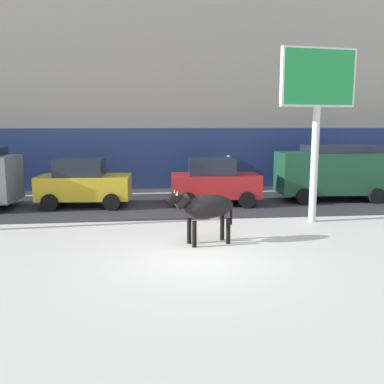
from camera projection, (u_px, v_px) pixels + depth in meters
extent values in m
plane|color=silver|center=(198.00, 259.00, 10.32)|extent=(120.00, 120.00, 0.00)
cube|color=#333338|center=(176.00, 205.00, 17.21)|extent=(60.00, 5.60, 0.01)
cube|color=gray|center=(166.00, 59.00, 22.23)|extent=(44.00, 6.00, 13.00)
cube|color=navy|center=(171.00, 159.00, 20.01)|extent=(43.12, 0.10, 2.80)
ellipsoid|color=black|center=(209.00, 207.00, 11.49)|extent=(1.51, 0.93, 0.64)
cylinder|color=black|center=(194.00, 234.00, 11.25)|extent=(0.12, 0.12, 0.70)
cylinder|color=black|center=(189.00, 231.00, 11.61)|extent=(0.12, 0.12, 0.70)
cylinder|color=black|center=(228.00, 231.00, 11.59)|extent=(0.12, 0.12, 0.70)
cylinder|color=black|center=(222.00, 228.00, 11.95)|extent=(0.12, 0.12, 0.70)
cylinder|color=black|center=(182.00, 202.00, 11.20)|extent=(0.53, 0.37, 0.44)
ellipsoid|color=black|center=(174.00, 198.00, 11.11)|extent=(0.49, 0.34, 0.28)
cone|color=beige|center=(177.00, 193.00, 11.00)|extent=(0.09, 0.12, 0.15)
cone|color=beige|center=(174.00, 192.00, 11.20)|extent=(0.09, 0.12, 0.15)
cylinder|color=black|center=(231.00, 214.00, 11.77)|extent=(0.06, 0.06, 0.60)
ellipsoid|color=beige|center=(215.00, 217.00, 11.60)|extent=(0.33, 0.30, 0.20)
cylinder|color=silver|center=(314.00, 164.00, 13.96)|extent=(0.24, 0.24, 3.80)
cube|color=silver|center=(318.00, 77.00, 13.52)|extent=(2.53, 0.51, 1.82)
cube|color=green|center=(319.00, 77.00, 13.50)|extent=(2.40, 0.45, 1.70)
cylinder|color=black|center=(5.00, 197.00, 17.22)|extent=(0.65, 0.26, 0.64)
cube|color=gold|center=(85.00, 187.00, 16.74)|extent=(3.60, 1.92, 0.90)
cube|color=#1E232D|center=(80.00, 167.00, 16.61)|extent=(1.89, 1.61, 0.64)
cylinder|color=black|center=(117.00, 195.00, 17.70)|extent=(0.65, 0.26, 0.64)
cylinder|color=black|center=(112.00, 202.00, 16.03)|extent=(0.65, 0.26, 0.64)
cylinder|color=black|center=(61.00, 195.00, 17.59)|extent=(0.65, 0.26, 0.64)
cylinder|color=black|center=(50.00, 203.00, 15.92)|extent=(0.65, 0.26, 0.64)
cube|color=red|center=(215.00, 185.00, 17.17)|extent=(3.60, 1.92, 0.90)
cube|color=#1E232D|center=(211.00, 166.00, 17.04)|extent=(1.89, 1.61, 0.64)
cylinder|color=black|center=(240.00, 193.00, 18.13)|extent=(0.65, 0.26, 0.64)
cylinder|color=black|center=(247.00, 200.00, 16.45)|extent=(0.65, 0.26, 0.64)
cylinder|color=black|center=(186.00, 193.00, 18.02)|extent=(0.65, 0.26, 0.64)
cylinder|color=black|center=(187.00, 200.00, 16.35)|extent=(0.65, 0.26, 0.64)
cube|color=#194C2D|center=(333.00, 172.00, 18.14)|extent=(4.71, 2.19, 1.70)
cube|color=#1E232D|center=(341.00, 149.00, 17.99)|extent=(3.10, 1.86, 0.30)
cylinder|color=black|center=(357.00, 189.00, 19.28)|extent=(0.65, 0.26, 0.64)
cylinder|color=black|center=(377.00, 196.00, 17.40)|extent=(0.65, 0.26, 0.64)
cylinder|color=black|center=(291.00, 189.00, 19.14)|extent=(0.65, 0.26, 0.64)
cylinder|color=black|center=(304.00, 196.00, 17.26)|extent=(0.65, 0.26, 0.64)
cylinder|color=#282833|center=(334.00, 181.00, 21.00)|extent=(0.24, 0.24, 0.88)
cube|color=maroon|center=(335.00, 165.00, 20.88)|extent=(0.36, 0.22, 0.64)
sphere|color=beige|center=(336.00, 157.00, 20.81)|extent=(0.20, 0.20, 0.20)
cylinder|color=#282833|center=(228.00, 182.00, 20.42)|extent=(0.24, 0.24, 0.88)
cube|color=brown|center=(228.00, 167.00, 20.30)|extent=(0.36, 0.22, 0.64)
sphere|color=beige|center=(229.00, 157.00, 20.23)|extent=(0.20, 0.20, 0.20)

